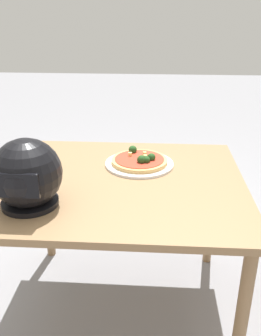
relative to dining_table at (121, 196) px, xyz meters
The scene contains 5 objects.
ground_plane 0.65m from the dining_table, ahead, with size 14.00×14.00×0.00m, color gray.
dining_table is the anchor object (origin of this frame).
pizza_plate 0.20m from the dining_table, 113.64° to the right, with size 0.33×0.33×0.01m, color white.
pizza 0.22m from the dining_table, 114.27° to the right, with size 0.27×0.27×0.05m.
motorcycle_helmet 0.46m from the dining_table, 36.85° to the left, with size 0.27×0.27×0.27m.
Camera 1 is at (-0.14, 1.49, 1.44)m, focal length 40.11 mm.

